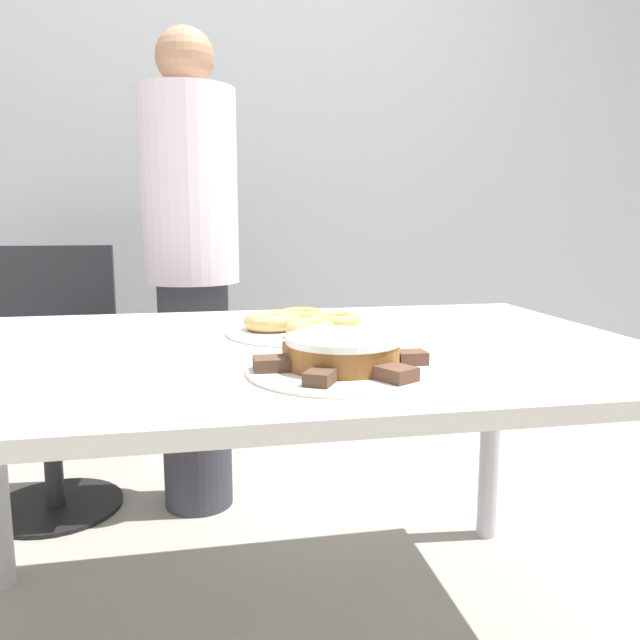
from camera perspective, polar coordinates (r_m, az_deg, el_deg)
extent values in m
cube|color=#B2B7BC|center=(2.88, -8.08, 15.46)|extent=(8.00, 0.05, 2.60)
cube|color=silver|center=(1.29, -3.71, -2.89)|extent=(1.53, 1.00, 0.03)
cylinder|color=silver|center=(2.01, 15.33, -9.57)|extent=(0.06, 0.06, 0.70)
cylinder|color=#383842|center=(2.18, -11.27, -6.81)|extent=(0.23, 0.23, 0.78)
cylinder|color=silver|center=(2.10, -11.88, 11.77)|extent=(0.31, 0.31, 0.61)
sphere|color=#A87A5B|center=(2.15, -12.25, 22.44)|extent=(0.18, 0.18, 0.18)
cylinder|color=black|center=(2.41, -22.96, -15.39)|extent=(0.44, 0.44, 0.01)
cylinder|color=#262626|center=(2.33, -23.30, -10.56)|extent=(0.06, 0.06, 0.42)
cube|color=#2D2D33|center=(2.27, -23.66, -5.13)|extent=(0.45, 0.45, 0.04)
cube|color=#2D2D33|center=(2.42, -22.85, 1.33)|extent=(0.40, 0.04, 0.42)
cylinder|color=white|center=(1.05, 2.11, -4.55)|extent=(0.32, 0.32, 0.01)
cylinder|color=white|center=(1.41, -1.57, -1.01)|extent=(0.35, 0.35, 0.01)
cylinder|color=brown|center=(1.05, 2.12, -3.19)|extent=(0.19, 0.19, 0.04)
cylinder|color=white|center=(1.04, 2.13, -1.76)|extent=(0.19, 0.19, 0.01)
cube|color=brown|center=(1.14, -2.02, -2.60)|extent=(0.06, 0.06, 0.03)
cube|color=#513828|center=(1.03, -4.44, -3.99)|extent=(0.06, 0.05, 0.02)
cube|color=#513828|center=(0.94, -0.04, -5.30)|extent=(0.06, 0.06, 0.02)
cube|color=brown|center=(0.97, 7.00, -4.89)|extent=(0.07, 0.07, 0.02)
cube|color=brown|center=(1.08, 8.34, -3.40)|extent=(0.05, 0.04, 0.02)
cube|color=brown|center=(1.16, 3.85, -2.38)|extent=(0.06, 0.06, 0.03)
torus|color=tan|center=(1.41, -1.57, -0.17)|extent=(0.11, 0.11, 0.03)
torus|color=#E5AD66|center=(1.40, -4.58, -0.11)|extent=(0.12, 0.12, 0.04)
torus|color=#E5AD66|center=(1.31, -0.87, -0.84)|extent=(0.11, 0.11, 0.03)
torus|color=tan|center=(1.43, 1.42, -0.05)|extent=(0.12, 0.12, 0.03)
torus|color=#D18E4C|center=(1.49, -1.72, 0.36)|extent=(0.11, 0.11, 0.03)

